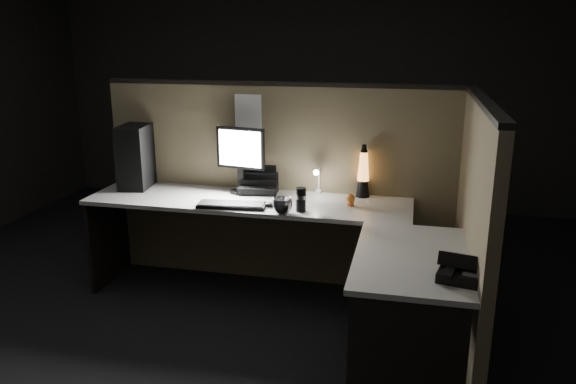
% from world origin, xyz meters
% --- Properties ---
extents(floor, '(6.00, 6.00, 0.00)m').
position_xyz_m(floor, '(0.00, 0.00, 0.00)').
color(floor, black).
rests_on(floor, ground).
extents(room_shell, '(6.00, 6.00, 6.00)m').
position_xyz_m(room_shell, '(0.00, 0.00, 1.62)').
color(room_shell, silver).
rests_on(room_shell, ground).
extents(partition_back, '(2.66, 0.06, 1.50)m').
position_xyz_m(partition_back, '(0.00, 0.93, 0.75)').
color(partition_back, brown).
rests_on(partition_back, ground).
extents(partition_right, '(0.06, 1.66, 1.50)m').
position_xyz_m(partition_right, '(1.33, 0.10, 0.75)').
color(partition_right, brown).
rests_on(partition_right, ground).
extents(desk, '(2.60, 1.60, 0.73)m').
position_xyz_m(desk, '(0.18, 0.25, 0.58)').
color(desk, '#B2AFA8').
rests_on(desk, ground).
extents(pc_tower, '(0.26, 0.47, 0.47)m').
position_xyz_m(pc_tower, '(-1.08, 0.80, 0.97)').
color(pc_tower, black).
rests_on(pc_tower, desk).
extents(monitor, '(0.38, 0.16, 0.48)m').
position_xyz_m(monitor, '(-0.25, 0.78, 1.02)').
color(monitor, black).
rests_on(monitor, desk).
extents(keyboard, '(0.48, 0.20, 0.02)m').
position_xyz_m(keyboard, '(-0.21, 0.41, 0.74)').
color(keyboard, black).
rests_on(keyboard, desk).
extents(mouse, '(0.10, 0.08, 0.03)m').
position_xyz_m(mouse, '(0.05, 0.47, 0.75)').
color(mouse, black).
rests_on(mouse, desk).
extents(clip_lamp, '(0.04, 0.16, 0.21)m').
position_xyz_m(clip_lamp, '(0.31, 0.80, 0.85)').
color(clip_lamp, silver).
rests_on(clip_lamp, desk).
extents(organizer, '(0.31, 0.28, 0.21)m').
position_xyz_m(organizer, '(-0.13, 0.82, 0.78)').
color(organizer, black).
rests_on(organizer, desk).
extents(lava_lamp, '(0.10, 0.10, 0.38)m').
position_xyz_m(lava_lamp, '(0.64, 0.86, 0.89)').
color(lava_lamp, black).
rests_on(lava_lamp, desk).
extents(travel_mug, '(0.07, 0.07, 0.16)m').
position_xyz_m(travel_mug, '(0.27, 0.42, 0.81)').
color(travel_mug, black).
rests_on(travel_mug, desk).
extents(steel_mug, '(0.15, 0.15, 0.11)m').
position_xyz_m(steel_mug, '(0.16, 0.34, 0.78)').
color(steel_mug, '#B2B2B9').
rests_on(steel_mug, desk).
extents(figurine, '(0.06, 0.06, 0.06)m').
position_xyz_m(figurine, '(0.58, 0.61, 0.79)').
color(figurine, orange).
rests_on(figurine, desk).
extents(pinned_paper, '(0.20, 0.00, 0.29)m').
position_xyz_m(pinned_paper, '(-0.23, 0.90, 1.29)').
color(pinned_paper, white).
rests_on(pinned_paper, partition_back).
extents(desk_phone, '(0.26, 0.26, 0.13)m').
position_xyz_m(desk_phone, '(1.24, -0.45, 0.78)').
color(desk_phone, black).
rests_on(desk_phone, desk).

